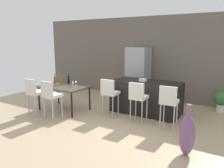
# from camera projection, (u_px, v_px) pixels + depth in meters

# --- Properties ---
(ground_plane) EXTENTS (10.00, 10.00, 0.00)m
(ground_plane) POSITION_uv_depth(u_px,v_px,m) (116.00, 123.00, 5.69)
(ground_plane) COLOR tan
(back_wall) EXTENTS (10.00, 0.12, 2.90)m
(back_wall) POSITION_uv_depth(u_px,v_px,m) (158.00, 58.00, 7.76)
(back_wall) COLOR #665B51
(back_wall) RESTS_ON ground_plane
(kitchen_island) EXTENTS (1.94, 0.93, 0.92)m
(kitchen_island) POSITION_uv_depth(u_px,v_px,m) (146.00, 97.00, 6.42)
(kitchen_island) COLOR black
(kitchen_island) RESTS_ON ground_plane
(bar_chair_left) EXTENTS (0.42, 0.42, 1.05)m
(bar_chair_left) POSITION_uv_depth(u_px,v_px,m) (109.00, 92.00, 6.04)
(bar_chair_left) COLOR silver
(bar_chair_left) RESTS_ON ground_plane
(bar_chair_middle) EXTENTS (0.40, 0.40, 1.05)m
(bar_chair_middle) POSITION_uv_depth(u_px,v_px,m) (138.00, 96.00, 5.60)
(bar_chair_middle) COLOR silver
(bar_chair_middle) RESTS_ON ground_plane
(bar_chair_right) EXTENTS (0.43, 0.43, 1.05)m
(bar_chair_right) POSITION_uv_depth(u_px,v_px,m) (169.00, 100.00, 5.19)
(bar_chair_right) COLOR silver
(bar_chair_right) RESTS_ON ground_plane
(dining_table) EXTENTS (1.43, 0.92, 0.74)m
(dining_table) POSITION_uv_depth(u_px,v_px,m) (64.00, 88.00, 6.62)
(dining_table) COLOR #4C4238
(dining_table) RESTS_ON ground_plane
(dining_chair_near) EXTENTS (0.42, 0.42, 1.05)m
(dining_chair_near) POSITION_uv_depth(u_px,v_px,m) (34.00, 91.00, 6.10)
(dining_chair_near) COLOR silver
(dining_chair_near) RESTS_ON ground_plane
(dining_chair_far) EXTENTS (0.42, 0.42, 1.05)m
(dining_chair_far) POSITION_uv_depth(u_px,v_px,m) (51.00, 94.00, 5.77)
(dining_chair_far) COLOR silver
(dining_chair_far) RESTS_ON ground_plane
(wine_bottle_corner) EXTENTS (0.06, 0.06, 0.34)m
(wine_bottle_corner) POSITION_uv_depth(u_px,v_px,m) (69.00, 80.00, 6.87)
(wine_bottle_corner) COLOR black
(wine_bottle_corner) RESTS_ON dining_table
(wine_bottle_left) EXTENTS (0.07, 0.07, 0.32)m
(wine_bottle_left) POSITION_uv_depth(u_px,v_px,m) (63.00, 80.00, 6.87)
(wine_bottle_left) COLOR brown
(wine_bottle_left) RESTS_ON dining_table
(wine_bottle_inner) EXTENTS (0.07, 0.07, 0.28)m
(wine_bottle_inner) POSITION_uv_depth(u_px,v_px,m) (61.00, 81.00, 6.76)
(wine_bottle_inner) COLOR brown
(wine_bottle_inner) RESTS_ON dining_table
(wine_bottle_right) EXTENTS (0.08, 0.08, 0.29)m
(wine_bottle_right) POSITION_uv_depth(u_px,v_px,m) (55.00, 80.00, 7.03)
(wine_bottle_right) COLOR brown
(wine_bottle_right) RESTS_ON dining_table
(wine_glass_middle) EXTENTS (0.07, 0.07, 0.17)m
(wine_glass_middle) POSITION_uv_depth(u_px,v_px,m) (51.00, 83.00, 6.39)
(wine_glass_middle) COLOR silver
(wine_glass_middle) RESTS_ON dining_table
(wine_glass_far) EXTENTS (0.07, 0.07, 0.17)m
(wine_glass_far) POSITION_uv_depth(u_px,v_px,m) (73.00, 82.00, 6.54)
(wine_glass_far) COLOR silver
(wine_glass_far) RESTS_ON dining_table
(wine_glass_near) EXTENTS (0.07, 0.07, 0.17)m
(wine_glass_near) POSITION_uv_depth(u_px,v_px,m) (76.00, 81.00, 6.66)
(wine_glass_near) COLOR silver
(wine_glass_near) RESTS_ON dining_table
(refrigerator) EXTENTS (0.72, 0.68, 1.84)m
(refrigerator) POSITION_uv_depth(u_px,v_px,m) (138.00, 74.00, 7.78)
(refrigerator) COLOR #939699
(refrigerator) RESTS_ON ground_plane
(fruit_bowl) EXTENTS (0.23, 0.23, 0.07)m
(fruit_bowl) POSITION_uv_depth(u_px,v_px,m) (143.00, 80.00, 6.35)
(fruit_bowl) COLOR beige
(fruit_bowl) RESTS_ON kitchen_island
(floor_vase) EXTENTS (0.29, 0.29, 0.97)m
(floor_vase) POSITION_uv_depth(u_px,v_px,m) (187.00, 135.00, 4.03)
(floor_vase) COLOR #704C75
(floor_vase) RESTS_ON ground_plane
(potted_plant) EXTENTS (0.42, 0.42, 0.62)m
(potted_plant) POSITION_uv_depth(u_px,v_px,m) (222.00, 100.00, 6.48)
(potted_plant) COLOR beige
(potted_plant) RESTS_ON ground_plane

